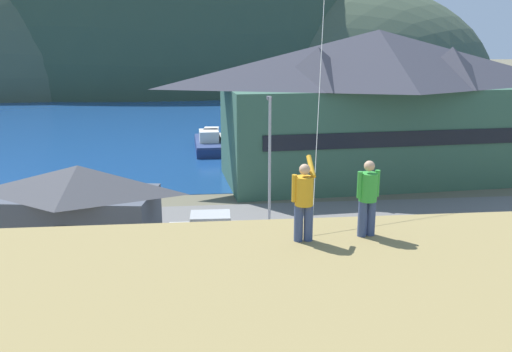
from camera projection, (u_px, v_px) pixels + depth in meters
The scene contains 18 objects.
ground_plane at pixel (288, 315), 21.68m from camera, with size 600.00×600.00×0.00m, color #66604C.
parking_lot_pad at pixel (272, 264), 26.49m from camera, with size 40.00×20.00×0.10m, color slate.
bay_water at pixel (224, 116), 79.55m from camera, with size 360.00×84.00×0.03m, color navy.
far_hill_east_peak at pixel (34, 90), 121.83m from camera, with size 116.28×54.38×66.01m, color #42513D.
far_hill_center_saddle at pixel (149, 88), 128.07m from camera, with size 107.45×63.63×95.89m, color #334733.
far_hill_far_shoulder at pixel (329, 84), 139.84m from camera, with size 81.34×71.02×51.75m, color #42513D.
harbor_lodge at pixel (376, 102), 41.68m from camera, with size 25.38×12.22×11.62m.
storage_shed_near_lot at pixel (81, 211), 26.89m from camera, with size 8.41×5.57×4.84m.
wharf_dock at pixel (245, 146), 54.97m from camera, with size 3.20×14.89×0.70m.
moored_boat_wharfside at pixel (209, 144), 54.06m from camera, with size 2.97×8.51×2.16m.
moored_boat_outer_mooring at pixel (277, 139), 56.63m from camera, with size 3.07×7.28×2.16m.
moored_boat_inner_slip at pixel (212, 141), 55.41m from camera, with size 2.64×6.68×2.16m.
parked_car_front_row_end at pixel (209, 229), 28.42m from camera, with size 4.25×2.15×1.82m.
parked_car_front_row_red at pixel (279, 282), 22.18m from camera, with size 4.22×2.10×1.82m.
parked_car_mid_row_near at pixel (134, 297), 20.87m from camera, with size 4.24×2.14×1.82m.
parking_light_pole at pixel (270, 154), 30.82m from camera, with size 0.24×0.78×7.63m.
person_kite_flyer at pixel (304, 199), 11.63m from camera, with size 0.51×0.66×1.86m.
person_companion at pixel (368, 196), 11.94m from camera, with size 0.54×0.40×1.74m.
Camera 1 is at (-3.30, -19.41, 10.77)m, focal length 37.57 mm.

